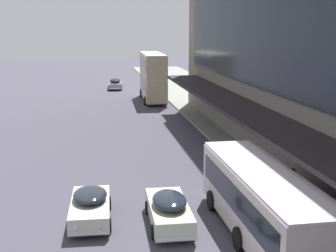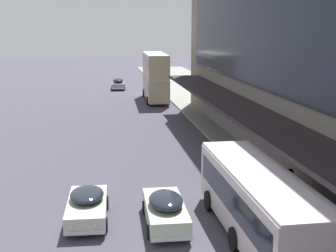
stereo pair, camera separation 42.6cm
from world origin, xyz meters
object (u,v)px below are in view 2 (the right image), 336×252
sedan_trailing_near (118,84)px  transit_bus_kerbside_rear (259,201)px  sedan_second_mid (87,205)px  pedestrian_at_kerb (290,185)px  sedan_trailing_mid (165,209)px  transit_bus_kerbside_front (155,75)px

sedan_trailing_near → transit_bus_kerbside_rear: bearing=-86.0°
sedan_second_mid → pedestrian_at_kerb: pedestrian_at_kerb is taller
sedan_trailing_mid → sedan_trailing_near: bearing=89.8°
transit_bus_kerbside_rear → sedan_second_mid: transit_bus_kerbside_rear is taller
sedan_second_mid → sedan_trailing_near: (3.74, 47.08, 0.05)m
transit_bus_kerbside_rear → sedan_second_mid: (-7.29, 3.32, -1.05)m
transit_bus_kerbside_rear → sedan_trailing_near: (-3.54, 50.40, -1.00)m
sedan_trailing_near → pedestrian_at_kerb: (6.38, -47.03, 0.40)m
sedan_trailing_near → pedestrian_at_kerb: pedestrian_at_kerb is taller
transit_bus_kerbside_front → transit_bus_kerbside_rear: size_ratio=0.93×
transit_bus_kerbside_rear → pedestrian_at_kerb: bearing=49.9°
sedan_trailing_near → pedestrian_at_kerb: 47.46m
sedan_second_mid → sedan_trailing_mid: size_ratio=0.97×
transit_bus_kerbside_front → sedan_second_mid: transit_bus_kerbside_front is taller
transit_bus_kerbside_front → sedan_second_mid: 36.29m
sedan_trailing_near → sedan_trailing_mid: bearing=-90.2°
sedan_trailing_near → transit_bus_kerbside_front: bearing=-71.2°
sedan_trailing_mid → transit_bus_kerbside_front: bearing=83.5°
sedan_trailing_mid → sedan_trailing_near: (0.17, 48.27, -0.00)m
transit_bus_kerbside_rear → pedestrian_at_kerb: (2.84, 3.37, -0.60)m
transit_bus_kerbside_rear → sedan_trailing_mid: bearing=150.1°
transit_bus_kerbside_rear → pedestrian_at_kerb: size_ratio=5.72×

